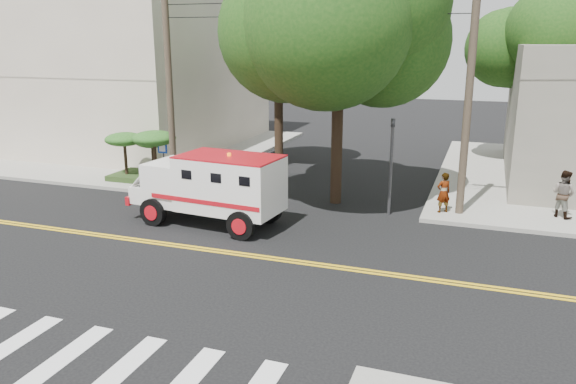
% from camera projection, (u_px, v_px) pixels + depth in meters
% --- Properties ---
extents(ground, '(100.00, 100.00, 0.00)m').
position_uv_depth(ground, '(233.00, 253.00, 17.21)').
color(ground, black).
rests_on(ground, ground).
extents(sidewalk_nw, '(17.00, 17.00, 0.15)m').
position_uv_depth(sidewalk_nw, '(125.00, 147.00, 33.84)').
color(sidewalk_nw, gray).
rests_on(sidewalk_nw, ground).
extents(building_left, '(16.00, 14.00, 10.00)m').
position_uv_depth(building_left, '(106.00, 60.00, 34.53)').
color(building_left, '#B9AA98').
rests_on(building_left, sidewalk_nw).
extents(utility_pole_left, '(0.28, 0.28, 9.00)m').
position_uv_depth(utility_pole_left, '(169.00, 86.00, 23.30)').
color(utility_pole_left, '#382D23').
rests_on(utility_pole_left, ground).
extents(utility_pole_right, '(0.28, 0.28, 9.00)m').
position_uv_depth(utility_pole_right, '(469.00, 94.00, 19.62)').
color(utility_pole_right, '#382D23').
rests_on(utility_pole_right, ground).
extents(tree_main, '(6.08, 5.70, 9.85)m').
position_uv_depth(tree_main, '(349.00, 15.00, 20.34)').
color(tree_main, black).
rests_on(tree_main, ground).
extents(tree_left, '(4.48, 4.20, 7.70)m').
position_uv_depth(tree_left, '(283.00, 53.00, 27.29)').
color(tree_left, black).
rests_on(tree_left, ground).
extents(tree_right, '(4.80, 4.50, 8.20)m').
position_uv_depth(tree_right, '(535.00, 45.00, 27.08)').
color(tree_right, black).
rests_on(tree_right, ground).
extents(traffic_signal, '(0.15, 0.18, 3.60)m').
position_uv_depth(traffic_signal, '(391.00, 156.00, 20.48)').
color(traffic_signal, '#3F3F42').
rests_on(traffic_signal, ground).
extents(accessibility_sign, '(0.45, 0.10, 2.02)m').
position_uv_depth(accessibility_sign, '(163.00, 158.00, 24.47)').
color(accessibility_sign, '#3F3F42').
rests_on(accessibility_sign, ground).
extents(palm_planter, '(3.52, 2.63, 2.36)m').
position_uv_depth(palm_planter, '(145.00, 148.00, 25.21)').
color(palm_planter, '#1E3314').
rests_on(palm_planter, sidewalk_nw).
extents(armored_truck, '(5.73, 2.68, 2.53)m').
position_uv_depth(armored_truck, '(212.00, 185.00, 19.58)').
color(armored_truck, white).
rests_on(armored_truck, ground).
extents(pedestrian_a, '(0.66, 0.61, 1.51)m').
position_uv_depth(pedestrian_a, '(444.00, 193.00, 20.64)').
color(pedestrian_a, gray).
rests_on(pedestrian_a, sidewalk_ne).
extents(pedestrian_b, '(1.06, 1.03, 1.72)m').
position_uv_depth(pedestrian_b, '(563.00, 194.00, 20.05)').
color(pedestrian_b, gray).
rests_on(pedestrian_b, sidewalk_ne).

